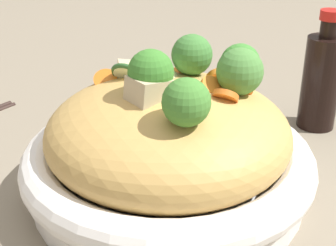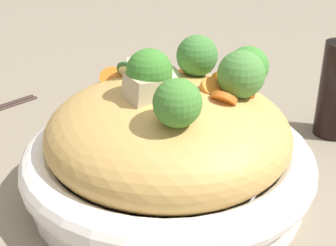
% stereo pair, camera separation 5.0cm
% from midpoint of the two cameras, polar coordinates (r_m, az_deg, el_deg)
% --- Properties ---
extents(ground_plane, '(3.00, 3.00, 0.00)m').
position_cam_midpoint_polar(ground_plane, '(0.54, 2.67, -7.99)').
color(ground_plane, gray).
extents(serving_bowl, '(0.31, 0.31, 0.06)m').
position_cam_midpoint_polar(serving_bowl, '(0.52, 2.74, -5.19)').
color(serving_bowl, white).
rests_on(serving_bowl, ground_plane).
extents(noodle_heap, '(0.26, 0.26, 0.11)m').
position_cam_midpoint_polar(noodle_heap, '(0.50, 2.83, -1.11)').
color(noodle_heap, tan).
rests_on(noodle_heap, serving_bowl).
extents(broccoli_florets, '(0.14, 0.21, 0.08)m').
position_cam_midpoint_polar(broccoli_florets, '(0.49, 7.68, 5.82)').
color(broccoli_florets, '#93B06E').
rests_on(broccoli_florets, serving_bowl).
extents(carrot_coins, '(0.18, 0.09, 0.03)m').
position_cam_midpoint_polar(carrot_coins, '(0.50, 6.34, 4.52)').
color(carrot_coins, orange).
rests_on(carrot_coins, serving_bowl).
extents(zucchini_slices, '(0.08, 0.04, 0.04)m').
position_cam_midpoint_polar(zucchini_slices, '(0.52, 0.36, 5.68)').
color(zucchini_slices, beige).
rests_on(zucchini_slices, serving_bowl).
extents(chicken_chunks, '(0.10, 0.14, 0.04)m').
position_cam_midpoint_polar(chicken_chunks, '(0.49, -0.05, 4.62)').
color(chicken_chunks, '#C6B38D').
rests_on(chicken_chunks, serving_bowl).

